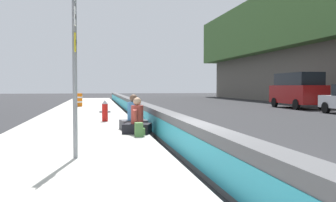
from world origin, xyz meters
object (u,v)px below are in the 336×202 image
fire_hydrant (105,110)px  seated_person_foreground (137,122)px  route_sign_post (75,53)px  seated_person_middle (134,118)px  backpack (139,130)px  construction_barrel (79,100)px  parked_car_fourth (297,90)px

fire_hydrant → seated_person_foreground: seated_person_foreground is taller
route_sign_post → seated_person_middle: route_sign_post is taller
seated_person_middle → backpack: (-1.80, 0.01, -0.17)m
seated_person_foreground → construction_barrel: bearing=8.8°
seated_person_foreground → backpack: (-0.76, 0.02, -0.15)m
seated_person_middle → construction_barrel: bearing=9.3°
route_sign_post → fire_hydrant: bearing=-5.3°
seated_person_foreground → route_sign_post: bearing=156.5°
route_sign_post → construction_barrel: 20.05m
backpack → parked_car_fourth: bearing=-42.7°
fire_hydrant → backpack: (-4.96, -0.87, -0.25)m
seated_person_middle → construction_barrel: 15.35m
seated_person_middle → parked_car_fourth: (12.32, -13.04, 0.85)m
route_sign_post → seated_person_foreground: bearing=-23.5°
seated_person_middle → parked_car_fourth: bearing=-46.6°
seated_person_middle → backpack: size_ratio=2.94×
backpack → construction_barrel: construction_barrel is taller
route_sign_post → seated_person_foreground: 4.47m
construction_barrel → seated_person_foreground: bearing=-171.2°
fire_hydrant → parked_car_fourth: parked_car_fourth is taller
route_sign_post → construction_barrel: size_ratio=3.79×
seated_person_foreground → backpack: bearing=178.2°
route_sign_post → backpack: route_sign_post is taller
route_sign_post → parked_car_fourth: route_sign_post is taller
backpack → parked_car_fourth: size_ratio=0.08×
route_sign_post → parked_car_fourth: 22.58m
construction_barrel → parked_car_fourth: (-2.83, -15.53, 0.73)m
fire_hydrant → construction_barrel: size_ratio=0.93×
seated_person_middle → seated_person_foreground: bearing=-179.3°
seated_person_foreground → parked_car_fourth: size_ratio=0.22×
fire_hydrant → parked_car_fourth: (9.16, -13.92, 0.77)m
construction_barrel → seated_person_middle: bearing=-170.7°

